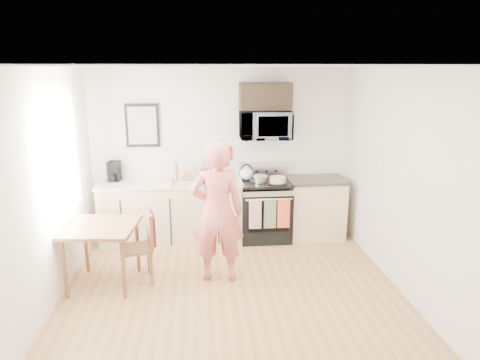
{
  "coord_description": "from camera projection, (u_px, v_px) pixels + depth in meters",
  "views": [
    {
      "loc": [
        -0.33,
        -4.23,
        2.58
      ],
      "look_at": [
        0.15,
        1.0,
        1.2
      ],
      "focal_mm": 32.0,
      "sensor_mm": 36.0,
      "label": 1
    }
  ],
  "objects": [
    {
      "name": "floor",
      "position": [
        235.0,
        307.0,
        4.76
      ],
      "size": [
        4.6,
        4.6,
        0.0
      ],
      "primitive_type": "plane",
      "color": "#9A693B",
      "rests_on": "ground"
    },
    {
      "name": "back_wall",
      "position": [
        223.0,
        153.0,
        6.64
      ],
      "size": [
        4.0,
        0.04,
        2.6
      ],
      "primitive_type": "cube",
      "color": "white",
      "rests_on": "floor"
    },
    {
      "name": "front_wall",
      "position": [
        270.0,
        324.0,
        2.21
      ],
      "size": [
        4.0,
        0.04,
        2.6
      ],
      "primitive_type": "cube",
      "color": "white",
      "rests_on": "floor"
    },
    {
      "name": "left_wall",
      "position": [
        34.0,
        201.0,
        4.25
      ],
      "size": [
        0.04,
        4.6,
        2.6
      ],
      "primitive_type": "cube",
      "color": "white",
      "rests_on": "floor"
    },
    {
      "name": "right_wall",
      "position": [
        419.0,
        191.0,
        4.61
      ],
      "size": [
        0.04,
        4.6,
        2.6
      ],
      "primitive_type": "cube",
      "color": "white",
      "rests_on": "floor"
    },
    {
      "name": "ceiling",
      "position": [
        234.0,
        66.0,
        4.1
      ],
      "size": [
        4.0,
        4.6,
        0.04
      ],
      "primitive_type": "cube",
      "color": "silver",
      "rests_on": "back_wall"
    },
    {
      "name": "window",
      "position": [
        60.0,
        160.0,
        4.96
      ],
      "size": [
        0.06,
        1.4,
        1.5
      ],
      "color": "white",
      "rests_on": "left_wall"
    },
    {
      "name": "cabinet_left",
      "position": [
        172.0,
        213.0,
        6.5
      ],
      "size": [
        2.1,
        0.6,
        0.9
      ],
      "primitive_type": "cube",
      "color": "#D4BC87",
      "rests_on": "floor"
    },
    {
      "name": "countertop_left",
      "position": [
        170.0,
        183.0,
        6.38
      ],
      "size": [
        2.14,
        0.64,
        0.04
      ],
      "primitive_type": "cube",
      "color": "beige",
      "rests_on": "cabinet_left"
    },
    {
      "name": "cabinet_right",
      "position": [
        315.0,
        208.0,
        6.7
      ],
      "size": [
        0.84,
        0.6,
        0.9
      ],
      "primitive_type": "cube",
      "color": "#D4BC87",
      "rests_on": "floor"
    },
    {
      "name": "countertop_right",
      "position": [
        317.0,
        180.0,
        6.58
      ],
      "size": [
        0.88,
        0.64,
        0.04
      ],
      "primitive_type": "cube",
      "color": "black",
      "rests_on": "cabinet_right"
    },
    {
      "name": "range",
      "position": [
        265.0,
        211.0,
        6.61
      ],
      "size": [
        0.76,
        0.7,
        1.16
      ],
      "color": "black",
      "rests_on": "floor"
    },
    {
      "name": "microwave",
      "position": [
        265.0,
        125.0,
        6.37
      ],
      "size": [
        0.76,
        0.51,
        0.42
      ],
      "primitive_type": "imported",
      "color": "#BCBCC1",
      "rests_on": "back_wall"
    },
    {
      "name": "upper_cabinet",
      "position": [
        265.0,
        96.0,
        6.31
      ],
      "size": [
        0.76,
        0.35,
        0.4
      ],
      "primitive_type": "cube",
      "color": "black",
      "rests_on": "back_wall"
    },
    {
      "name": "wall_art",
      "position": [
        142.0,
        125.0,
        6.4
      ],
      "size": [
        0.5,
        0.04,
        0.65
      ],
      "color": "black",
      "rests_on": "back_wall"
    },
    {
      "name": "wall_trivet",
      "position": [
        226.0,
        153.0,
        6.63
      ],
      "size": [
        0.2,
        0.02,
        0.2
      ],
      "primitive_type": "cube",
      "color": "#B4220F",
      "rests_on": "back_wall"
    },
    {
      "name": "person",
      "position": [
        217.0,
        212.0,
        5.2
      ],
      "size": [
        0.67,
        0.46,
        1.76
      ],
      "primitive_type": "imported",
      "rotation": [
        0.0,
        0.0,
        3.08
      ],
      "color": "#D93F3B",
      "rests_on": "floor"
    },
    {
      "name": "dining_table",
      "position": [
        101.0,
        233.0,
        5.12
      ],
      "size": [
        0.81,
        0.81,
        0.76
      ],
      "rotation": [
        0.0,
        0.0,
        -0.1
      ],
      "color": "brown",
      "rests_on": "floor"
    },
    {
      "name": "chair",
      "position": [
        146.0,
        236.0,
        5.26
      ],
      "size": [
        0.49,
        0.46,
        0.89
      ],
      "rotation": [
        0.0,
        0.0,
        0.23
      ],
      "color": "brown",
      "rests_on": "floor"
    },
    {
      "name": "knife_block",
      "position": [
        215.0,
        170.0,
        6.56
      ],
      "size": [
        0.14,
        0.17,
        0.25
      ],
      "primitive_type": "cube",
      "rotation": [
        0.0,
        0.0,
        0.17
      ],
      "color": "brown",
      "rests_on": "countertop_left"
    },
    {
      "name": "utensil_crock",
      "position": [
        204.0,
        169.0,
        6.6
      ],
      "size": [
        0.11,
        0.11,
        0.33
      ],
      "color": "#B4220F",
      "rests_on": "countertop_left"
    },
    {
      "name": "fruit_bowl",
      "position": [
        188.0,
        177.0,
        6.52
      ],
      "size": [
        0.27,
        0.27,
        0.1
      ],
      "color": "white",
      "rests_on": "countertop_left"
    },
    {
      "name": "milk_carton",
      "position": [
        174.0,
        172.0,
        6.39
      ],
      "size": [
        0.13,
        0.13,
        0.27
      ],
      "primitive_type": "cube",
      "rotation": [
        0.0,
        0.0,
        -0.34
      ],
      "color": "tan",
      "rests_on": "countertop_left"
    },
    {
      "name": "coffee_maker",
      "position": [
        114.0,
        172.0,
        6.4
      ],
      "size": [
        0.18,
        0.25,
        0.29
      ],
      "rotation": [
        0.0,
        0.0,
        -0.1
      ],
      "color": "black",
      "rests_on": "countertop_left"
    },
    {
      "name": "bread_bag",
      "position": [
        163.0,
        182.0,
        6.14
      ],
      "size": [
        0.3,
        0.17,
        0.1
      ],
      "primitive_type": "cube",
      "rotation": [
        0.0,
        0.0,
        -0.15
      ],
      "color": "tan",
      "rests_on": "countertop_left"
    },
    {
      "name": "cake",
      "position": [
        278.0,
        180.0,
        6.35
      ],
      "size": [
        0.29,
        0.29,
        0.1
      ],
      "color": "black",
      "rests_on": "range"
    },
    {
      "name": "kettle",
      "position": [
        246.0,
        173.0,
        6.52
      ],
      "size": [
        0.2,
        0.2,
        0.25
      ],
      "color": "white",
      "rests_on": "range"
    },
    {
      "name": "pot",
      "position": [
        260.0,
        179.0,
        6.4
      ],
      "size": [
        0.2,
        0.34,
        0.1
      ],
      "rotation": [
        0.0,
        0.0,
        0.24
      ],
      "color": "#BCBCC1",
      "rests_on": "range"
    }
  ]
}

